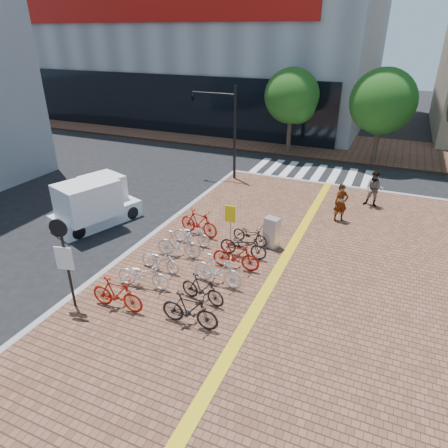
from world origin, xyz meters
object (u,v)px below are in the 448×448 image
at_px(bike_9, 236,256).
at_px(box_truck, 94,203).
at_px(bike_11, 250,234).
at_px(bike_0, 117,294).
at_px(bike_5, 199,223).
at_px(utility_box, 272,232).
at_px(bike_4, 192,234).
at_px(traffic_light_pole, 215,114).
at_px(bike_6, 190,310).
at_px(bike_1, 143,274).
at_px(pedestrian_a, 341,203).
at_px(bike_7, 202,289).
at_px(bike_10, 243,245).
at_px(bike_2, 160,260).
at_px(yellow_sign, 230,217).
at_px(notice_sign, 64,253).
at_px(bike_3, 179,244).
at_px(bike_8, 218,270).
at_px(pedestrian_b, 374,189).

relative_size(bike_9, box_truck, 0.42).
bearing_deg(box_truck, bike_11, 6.35).
xyz_separation_m(bike_0, bike_5, (0.04, 5.71, 0.02)).
bearing_deg(utility_box, bike_4, -159.61).
bearing_deg(utility_box, traffic_light_pole, 128.82).
xyz_separation_m(bike_6, utility_box, (0.76, 5.76, 0.08)).
xyz_separation_m(bike_4, bike_5, (-0.13, 0.90, 0.13)).
relative_size(bike_1, pedestrian_a, 1.08).
height_order(bike_4, bike_7, bike_7).
height_order(bike_1, bike_10, bike_1).
bearing_deg(bike_2, yellow_sign, -22.52).
relative_size(bike_6, bike_10, 0.97).
distance_m(bike_5, bike_11, 2.36).
relative_size(bike_4, bike_6, 0.92).
bearing_deg(bike_9, bike_2, 111.25).
bearing_deg(pedestrian_a, bike_4, -167.68).
height_order(bike_6, bike_10, bike_6).
relative_size(bike_2, notice_sign, 0.53).
xyz_separation_m(bike_3, box_truck, (-5.25, 1.32, 0.38)).
height_order(bike_3, bike_11, bike_3).
distance_m(bike_5, pedestrian_a, 6.73).
bearing_deg(bike_0, bike_6, -87.86).
distance_m(bike_8, traffic_light_pole, 12.33).
height_order(bike_5, pedestrian_b, pedestrian_b).
xyz_separation_m(bike_6, pedestrian_b, (4.21, 11.94, 0.36)).
relative_size(bike_3, box_truck, 0.43).
distance_m(bike_5, traffic_light_pole, 8.68).
bearing_deg(bike_7, pedestrian_a, -12.63).
xyz_separation_m(bike_1, pedestrian_a, (5.39, 8.32, 0.39)).
bearing_deg(bike_1, bike_5, -7.59).
bearing_deg(bike_7, notice_sign, 125.04).
distance_m(bike_2, bike_10, 3.31).
relative_size(bike_5, bike_8, 1.00).
distance_m(bike_10, pedestrian_b, 8.55).
height_order(bike_6, notice_sign, notice_sign).
relative_size(bike_8, box_truck, 0.45).
distance_m(bike_5, bike_8, 3.94).
height_order(bike_7, yellow_sign, yellow_sign).
bearing_deg(pedestrian_b, bike_8, -107.52).
bearing_deg(utility_box, box_truck, -173.49).
distance_m(bike_3, pedestrian_b, 10.71).
xyz_separation_m(bike_8, pedestrian_a, (3.08, 7.14, 0.32)).
bearing_deg(utility_box, bike_10, -121.90).
height_order(bike_2, bike_7, bike_7).
bearing_deg(bike_2, bike_3, -3.32).
distance_m(pedestrian_a, traffic_light_pole, 9.35).
distance_m(bike_11, pedestrian_b, 7.67).
distance_m(bike_6, utility_box, 5.81).
bearing_deg(bike_10, bike_4, 86.89).
xyz_separation_m(bike_10, yellow_sign, (-0.94, 0.90, 0.65)).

